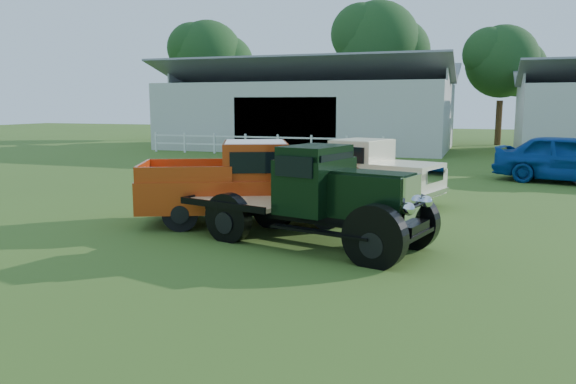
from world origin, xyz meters
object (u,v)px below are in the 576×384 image
(white_pickup, at_px, (359,171))
(red_pickup, at_px, (251,182))
(misc_car_blue, at_px, (571,159))
(vintage_flatbed, at_px, (311,195))

(white_pickup, bearing_deg, red_pickup, -98.21)
(red_pickup, distance_m, white_pickup, 4.29)
(misc_car_blue, bearing_deg, white_pickup, 150.93)
(vintage_flatbed, distance_m, red_pickup, 2.56)
(red_pickup, relative_size, white_pickup, 1.12)
(misc_car_blue, bearing_deg, vintage_flatbed, 168.07)
(red_pickup, bearing_deg, misc_car_blue, 27.25)
(vintage_flatbed, height_order, red_pickup, vintage_flatbed)
(white_pickup, xyz_separation_m, misc_car_blue, (6.58, 6.47, -0.01))
(vintage_flatbed, xyz_separation_m, white_pickup, (-0.16, 5.44, -0.12))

